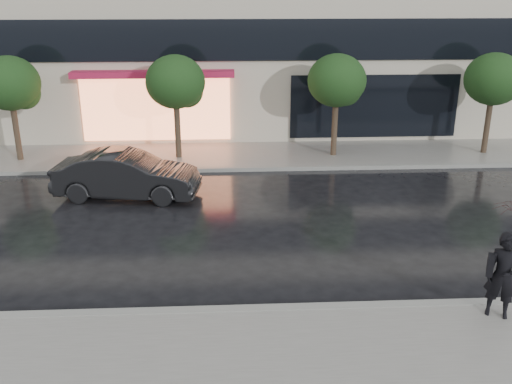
{
  "coord_description": "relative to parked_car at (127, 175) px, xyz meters",
  "views": [
    {
      "loc": [
        -1.13,
        -11.2,
        6.46
      ],
      "look_at": [
        -0.42,
        2.47,
        1.4
      ],
      "focal_mm": 40.0,
      "sensor_mm": 36.0,
      "label": 1
    }
  ],
  "objects": [
    {
      "name": "sidewalk_far",
      "position": [
        4.31,
        4.25,
        -0.68
      ],
      "size": [
        60.0,
        3.5,
        0.12
      ],
      "primitive_type": "cube",
      "color": "slate",
      "rests_on": "ground"
    },
    {
      "name": "tree_mid_west",
      "position": [
        1.37,
        4.03,
        2.18
      ],
      "size": [
        2.2,
        2.2,
        3.99
      ],
      "color": "#33261C",
      "rests_on": "ground"
    },
    {
      "name": "parked_car",
      "position": [
        0.0,
        0.0,
        0.0
      ],
      "size": [
        4.68,
        2.18,
        1.49
      ],
      "primitive_type": "imported",
      "rotation": [
        0.0,
        0.0,
        1.43
      ],
      "color": "black",
      "rests_on": "ground"
    },
    {
      "name": "tree_far_east",
      "position": [
        13.37,
        4.03,
        2.18
      ],
      "size": [
        2.2,
        2.2,
        3.99
      ],
      "color": "#33261C",
      "rests_on": "ground"
    },
    {
      "name": "curb_far",
      "position": [
        4.31,
        2.5,
        -0.67
      ],
      "size": [
        60.0,
        0.25,
        0.14
      ],
      "primitive_type": "cube",
      "color": "gray",
      "rests_on": "ground"
    },
    {
      "name": "ground",
      "position": [
        4.31,
        -6.0,
        -0.74
      ],
      "size": [
        120.0,
        120.0,
        0.0
      ],
      "primitive_type": "plane",
      "color": "black",
      "rests_on": "ground"
    },
    {
      "name": "curb_near",
      "position": [
        4.31,
        -7.0,
        -0.67
      ],
      "size": [
        60.0,
        0.25,
        0.14
      ],
      "primitive_type": "cube",
      "color": "gray",
      "rests_on": "ground"
    },
    {
      "name": "tree_mid_east",
      "position": [
        7.37,
        4.03,
        2.18
      ],
      "size": [
        2.2,
        2.2,
        3.99
      ],
      "color": "#33261C",
      "rests_on": "ground"
    },
    {
      "name": "pedestrian_with_umbrella",
      "position": [
        8.61,
        -7.51,
        0.93
      ],
      "size": [
        1.21,
        1.22,
        2.45
      ],
      "rotation": [
        0.0,
        0.0,
        -0.43
      ],
      "color": "black",
      "rests_on": "sidewalk_near"
    },
    {
      "name": "sidewalk_near",
      "position": [
        4.31,
        -9.25,
        -0.68
      ],
      "size": [
        60.0,
        4.5,
        0.12
      ],
      "primitive_type": "cube",
      "color": "slate",
      "rests_on": "ground"
    },
    {
      "name": "tree_far_west",
      "position": [
        -4.63,
        4.03,
        2.18
      ],
      "size": [
        2.2,
        2.2,
        3.99
      ],
      "color": "#33261C",
      "rests_on": "ground"
    }
  ]
}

